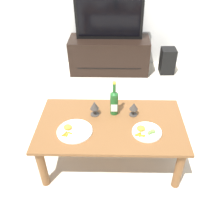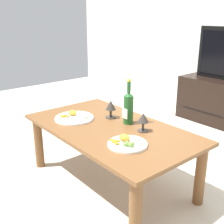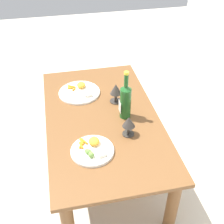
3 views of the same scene
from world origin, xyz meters
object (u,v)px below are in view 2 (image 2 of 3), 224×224
(dinner_plate_left, at_px, (74,117))
(goblet_left, at_px, (111,106))
(dining_table, at_px, (110,136))
(goblet_right, at_px, (143,119))
(dinner_plate_right, at_px, (127,143))
(wine_bottle, at_px, (128,107))

(dinner_plate_left, bearing_deg, goblet_left, 56.15)
(dining_table, xyz_separation_m, goblet_right, (0.20, 0.12, 0.16))
(dinner_plate_left, bearing_deg, dinner_plate_right, -0.19)
(wine_bottle, bearing_deg, goblet_left, -172.46)
(dinner_plate_left, distance_m, dinner_plate_right, 0.59)
(dining_table, bearing_deg, wine_bottle, 80.23)
(dining_table, height_order, dinner_plate_left, dinner_plate_left)
(dining_table, height_order, dinner_plate_right, dinner_plate_right)
(goblet_right, relative_size, dinner_plate_right, 0.53)
(dinner_plate_left, relative_size, dinner_plate_right, 1.20)
(dining_table, height_order, goblet_left, goblet_left)
(goblet_left, xyz_separation_m, goblet_right, (0.34, 0.00, -0.00))
(goblet_right, distance_m, dinner_plate_right, 0.26)
(wine_bottle, xyz_separation_m, dinner_plate_right, (0.27, -0.25, -0.11))
(dining_table, relative_size, dinner_plate_right, 5.14)
(wine_bottle, height_order, goblet_left, wine_bottle)
(wine_bottle, xyz_separation_m, dinner_plate_left, (-0.32, -0.25, -0.12))
(goblet_left, distance_m, dinner_plate_left, 0.29)
(wine_bottle, relative_size, dinner_plate_left, 1.11)
(goblet_left, xyz_separation_m, dinner_plate_left, (-0.15, -0.23, -0.08))
(goblet_left, height_order, dinner_plate_left, goblet_left)
(goblet_right, xyz_separation_m, dinner_plate_right, (0.10, -0.23, -0.07))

